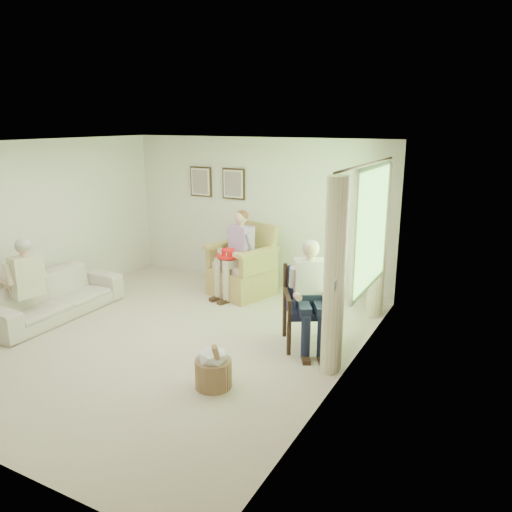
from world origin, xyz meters
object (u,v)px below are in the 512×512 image
Objects in this scene: sofa at (53,296)px; red_hat at (228,254)px; person_sofa at (23,278)px; hatbox at (213,367)px; wicker_armchair at (243,272)px; wood_armchair at (313,303)px; person_dark at (308,288)px; person_wicker at (238,248)px.

red_hat is (1.96, 1.88, 0.46)m from sofa.
hatbox is (3.27, -0.17, -0.50)m from person_sofa.
red_hat is (-0.08, -0.34, 0.39)m from wicker_armchair.
wood_armchair is 1.68× the size of hatbox.
person_dark is at bearing 69.49° from hatbox.
person_dark is 2.14m from red_hat.
hatbox is (3.27, -0.63, -0.08)m from sofa.
sofa is at bearing 169.04° from hatbox.
person_dark reaches higher than person_sofa.
red_hat is 0.60× the size of hatbox.
wicker_armchair is 3.39m from person_sofa.
wicker_armchair is 3.02m from sofa.
wood_armchair is 4.06m from person_sofa.
person_dark is (0.00, -0.17, 0.27)m from wood_armchair.
wicker_armchair is at bearing 114.15° from wood_armchair.
hatbox is at bearing -49.33° from wicker_armchair.
person_dark is at bearing -21.64° from wicker_armchair.
person_dark reaches higher than wicker_armchair.
wood_armchair is 0.31m from person_dark.
person_wicker reaches higher than red_hat.
person_wicker is (0.00, -0.16, 0.47)m from wicker_armchair.
wicker_armchair reaches higher than hatbox.
wood_armchair reaches higher than sofa.
sofa is 5.92× the size of red_hat.
wood_armchair is at bearing -26.48° from red_hat.
hatbox is at bearing -140.78° from person_dark.
wood_armchair is 0.47× the size of sofa.
sofa is at bearing -136.21° from red_hat.
wicker_armchair reaches higher than wood_armchair.
wood_armchair is 0.73× the size of person_dark.
wicker_armchair reaches higher than sofa.
red_hat is at bearing -95.12° from person_wicker.
wicker_armchair is 0.50m from person_wicker.
person_sofa is at bearing 168.03° from person_dark.
sofa is 2.75m from red_hat.
person_sofa is (-3.80, -1.26, -0.09)m from person_dark.
person_sofa is 3.05m from red_hat.
wood_armchair is at bearing -75.79° from sofa.
hatbox is (1.23, -2.70, -0.61)m from person_wicker.
sofa is 1.68× the size of person_sofa.
wood_armchair reaches higher than hatbox.
sofa reaches higher than hatbox.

